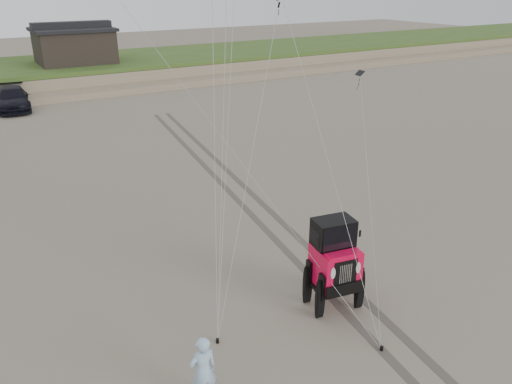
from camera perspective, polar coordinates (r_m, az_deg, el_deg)
ground at (r=13.85m, az=8.36°, el=-13.80°), size 160.00×160.00×0.00m
dune_ridge at (r=47.04m, az=-22.21°, el=12.33°), size 160.00×14.25×1.73m
cabin at (r=46.59m, az=-20.07°, el=15.57°), size 6.40×5.40×3.35m
truck_c at (r=38.62m, az=-26.06°, el=9.56°), size 2.47×5.27×1.49m
jeep at (r=13.68m, az=8.93°, el=-9.20°), size 3.24×5.77×2.03m
man at (r=10.97m, az=-6.07°, el=-19.66°), size 0.61×0.40×1.67m
stake_main at (r=12.86m, az=-4.43°, el=-16.60°), size 0.08×0.08×0.12m
stake_aux at (r=12.97m, az=14.16°, el=-16.95°), size 0.08×0.08×0.12m
tire_tracks at (r=20.56m, az=-1.26°, el=-0.58°), size 5.22×29.74×0.01m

